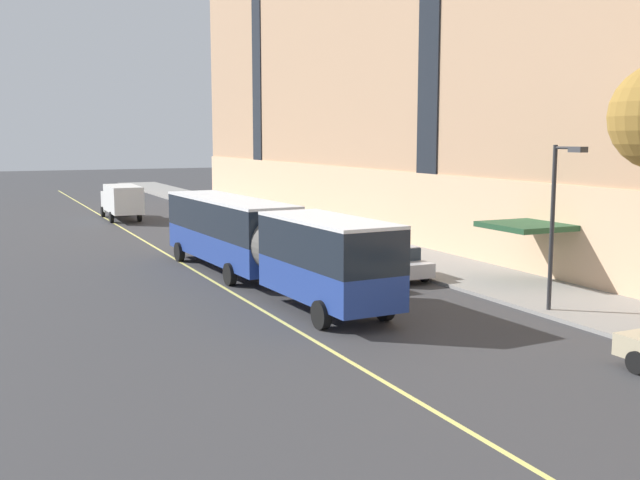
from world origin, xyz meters
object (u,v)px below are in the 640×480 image
parked_car_silver_2 (245,218)px  box_truck (122,200)px  city_bus (261,238)px  parked_car_champagne_0 (218,211)px  fire_hydrant (319,236)px  parked_car_silver_1 (304,237)px  parked_car_silver_5 (392,261)px  street_lamp (558,209)px

parked_car_silver_2 → box_truck: bearing=124.9°
parked_car_silver_2 → box_truck: size_ratio=0.58×
city_bus → parked_car_champagne_0: city_bus is taller
parked_car_champagne_0 → fire_hydrant: bearing=-83.8°
parked_car_silver_1 → parked_car_silver_5: same height
parked_car_champagne_0 → street_lamp: size_ratio=0.78×
city_bus → parked_car_silver_1: size_ratio=4.22×
parked_car_silver_5 → fire_hydrant: 11.47m
city_bus → parked_car_silver_1: city_bus is taller
parked_car_silver_1 → street_lamp: (1.88, -18.37, 3.14)m
parked_car_silver_5 → parked_car_champagne_0: bearing=90.1°
city_bus → parked_car_silver_5: 6.26m
parked_car_silver_1 → box_truck: box_truck is taller
parked_car_silver_2 → parked_car_silver_5: size_ratio=0.92×
parked_car_silver_1 → fire_hydrant: 2.52m
parked_car_silver_1 → parked_car_silver_5: bearing=-88.8°
parked_car_champagne_0 → street_lamp: bearing=-87.2°
parked_car_silver_5 → parked_car_silver_1: bearing=91.2°
box_truck → fire_hydrant: bearing=-65.7°
parked_car_silver_1 → parked_car_silver_2: same height
parked_car_champagne_0 → fire_hydrant: (1.64, -14.93, -0.29)m
parked_car_silver_5 → box_truck: box_truck is taller
parked_car_silver_2 → street_lamp: (1.69, -28.92, 3.14)m
parked_car_silver_2 → parked_car_silver_5: bearing=-90.0°
parked_car_silver_5 → parked_car_silver_2: bearing=90.0°
parked_car_silver_5 → street_lamp: bearing=-79.1°
city_bus → parked_car_silver_1: (5.83, 8.52, -1.29)m
parked_car_silver_2 → box_truck: (-6.76, 9.71, 0.82)m
parked_car_silver_5 → street_lamp: size_ratio=0.77×
street_lamp → fire_hydrant: bearing=90.3°
parked_car_champagne_0 → box_truck: 7.64m
city_bus → street_lamp: street_lamp is taller
box_truck → fire_hydrant: box_truck is taller
parked_car_silver_2 → street_lamp: street_lamp is taller
parked_car_champagne_0 → parked_car_silver_1: same height
box_truck → street_lamp: size_ratio=1.23×
parked_car_silver_1 → street_lamp: size_ratio=0.75×
city_bus → street_lamp: (7.72, -9.86, 1.85)m
parked_car_silver_1 → parked_car_silver_5: 9.60m
city_bus → fire_hydrant: bearing=53.4°
parked_car_champagne_0 → parked_car_silver_2: 6.14m
parked_car_silver_5 → fire_hydrant: size_ratio=6.48×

